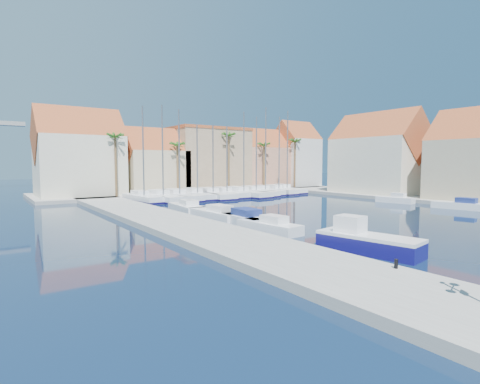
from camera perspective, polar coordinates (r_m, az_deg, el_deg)
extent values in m
plane|color=black|center=(27.17, 22.76, -7.51)|extent=(260.00, 260.00, 0.00)
cube|color=gray|center=(31.25, -8.63, -5.21)|extent=(6.00, 77.00, 0.50)
cube|color=gray|center=(70.37, -7.11, 0.18)|extent=(54.00, 16.00, 0.50)
cube|color=gray|center=(62.06, 27.00, -0.85)|extent=(12.00, 60.00, 0.50)
cylinder|color=black|center=(19.40, 22.69, -10.06)|extent=(0.18, 0.18, 0.45)
cube|color=#13105E|center=(24.26, 18.97, -7.70)|extent=(3.10, 6.45, 0.93)
cube|color=white|center=(24.14, 19.01, -6.38)|extent=(3.10, 6.45, 0.21)
cube|color=white|center=(24.61, 16.45, -4.78)|extent=(1.61, 1.86, 1.13)
cube|color=white|center=(29.78, 4.43, -5.35)|extent=(2.41, 5.91, 0.80)
cube|color=white|center=(29.27, 5.23, -4.14)|extent=(1.48, 2.13, 0.60)
cube|color=white|center=(34.19, 0.25, -4.07)|extent=(2.75, 7.59, 0.80)
cube|color=navy|center=(33.47, 0.94, -3.04)|extent=(1.80, 2.70, 0.60)
cube|color=white|center=(37.02, -3.73, -3.42)|extent=(2.60, 7.19, 0.80)
cube|color=white|center=(36.34, -3.12, -2.45)|extent=(1.70, 2.56, 0.60)
cube|color=white|center=(42.43, -8.15, -2.45)|extent=(2.78, 6.81, 0.80)
cube|color=white|center=(41.73, -7.84, -1.59)|extent=(1.71, 2.46, 0.60)
cube|color=white|center=(51.40, 30.56, -1.82)|extent=(2.84, 6.24, 0.80)
cube|color=navy|center=(51.17, 31.24, -1.09)|extent=(1.66, 2.29, 0.60)
cube|color=white|center=(55.47, 22.53, -1.12)|extent=(2.32, 5.08, 0.80)
cube|color=white|center=(55.22, 23.02, -0.43)|extent=(1.35, 1.87, 0.60)
cube|color=white|center=(53.83, -14.60, -0.98)|extent=(3.05, 9.12, 1.00)
cube|color=#120D44|center=(53.86, -14.59, -1.32)|extent=(3.12, 9.18, 0.28)
cube|color=white|center=(54.58, -15.01, -0.07)|extent=(1.84, 2.81, 0.60)
cylinder|color=slate|center=(53.22, -14.54, 6.09)|extent=(0.20, 0.20, 12.23)
cube|color=white|center=(54.36, -11.84, -0.88)|extent=(3.07, 10.86, 1.00)
cube|color=#120D44|center=(54.39, -11.83, -1.21)|extent=(3.13, 10.92, 0.28)
cube|color=white|center=(55.27, -12.31, 0.03)|extent=(2.04, 3.29, 0.60)
cylinder|color=slate|center=(53.67, -11.71, 6.28)|extent=(0.20, 0.20, 12.51)
cube|color=white|center=(55.76, -9.41, -0.71)|extent=(2.96, 11.12, 1.00)
cube|color=#120D44|center=(55.79, -9.40, -1.04)|extent=(3.02, 11.18, 0.28)
cube|color=white|center=(56.71, -9.89, 0.18)|extent=(2.04, 3.35, 0.60)
cylinder|color=slate|center=(55.06, -9.25, 6.08)|extent=(0.20, 0.20, 12.16)
cube|color=white|center=(57.45, -6.72, -0.53)|extent=(2.91, 10.47, 1.00)
cube|color=#120D44|center=(57.48, -6.72, -0.85)|extent=(2.97, 10.53, 0.28)
cube|color=white|center=(58.31, -7.19, 0.33)|extent=(1.96, 3.16, 0.60)
cylinder|color=slate|center=(56.77, -6.53, 5.05)|extent=(0.20, 0.20, 10.16)
cube|color=white|center=(58.04, -4.35, -0.46)|extent=(3.79, 11.54, 1.00)
cube|color=#120D44|center=(58.07, -4.35, -0.78)|extent=(3.86, 11.61, 0.28)
cube|color=white|center=(59.00, -4.84, 0.39)|extent=(2.31, 3.55, 0.60)
cylinder|color=slate|center=(57.32, -4.13, 5.07)|extent=(0.20, 0.20, 10.18)
cube|color=white|center=(59.47, -2.26, -0.33)|extent=(2.82, 9.96, 1.00)
cube|color=#120D44|center=(59.50, -2.26, -0.64)|extent=(2.88, 10.02, 0.28)
cube|color=white|center=(60.23, -2.79, 0.49)|extent=(1.88, 3.01, 0.60)
cylinder|color=slate|center=(58.86, -2.00, 5.07)|extent=(0.20, 0.20, 10.19)
cube|color=white|center=(60.64, 0.23, -0.24)|extent=(4.00, 12.06, 1.00)
cube|color=#120D44|center=(60.67, 0.23, -0.54)|extent=(4.06, 12.13, 0.28)
cube|color=white|center=(61.50, -0.47, 0.58)|extent=(2.43, 3.71, 0.60)
cylinder|color=slate|center=(60.01, 0.59, 6.17)|extent=(0.20, 0.20, 12.51)
cube|color=white|center=(62.44, 2.22, -0.10)|extent=(3.26, 10.66, 1.00)
cube|color=#120D44|center=(62.46, 2.22, -0.40)|extent=(3.32, 10.72, 0.28)
cube|color=white|center=(63.25, 1.69, 0.68)|extent=(2.07, 3.25, 0.60)
cylinder|color=slate|center=(61.82, 2.51, 5.87)|extent=(0.20, 0.20, 11.98)
cube|color=white|center=(64.37, 3.67, 0.03)|extent=(3.20, 9.54, 1.00)
cube|color=#120D44|center=(64.39, 3.67, -0.26)|extent=(3.26, 9.61, 0.28)
cube|color=white|center=(65.09, 3.22, 0.78)|extent=(1.93, 2.94, 0.60)
cylinder|color=slate|center=(63.83, 3.94, 6.62)|extent=(0.20, 0.20, 13.76)
cube|color=white|center=(65.97, 5.70, 0.12)|extent=(2.59, 8.95, 1.00)
cube|color=#120D44|center=(65.99, 5.70, -0.16)|extent=(2.65, 9.02, 0.28)
cube|color=white|center=(66.61, 5.23, 0.86)|extent=(1.70, 2.71, 0.60)
cylinder|color=slate|center=(65.46, 5.99, 5.96)|extent=(0.20, 0.20, 12.41)
cube|color=white|center=(68.27, 6.94, 0.26)|extent=(2.84, 9.40, 1.00)
cube|color=#120D44|center=(68.29, 6.93, -0.01)|extent=(2.90, 9.46, 0.28)
cube|color=white|center=(68.93, 6.45, 0.97)|extent=(1.82, 2.86, 0.60)
cylinder|color=slate|center=(67.77, 7.24, 6.43)|extent=(0.20, 0.20, 13.68)
cube|color=beige|center=(62.46, -23.23, 3.67)|extent=(12.00, 9.00, 9.00)
cube|color=maroon|center=(62.58, -23.35, 7.79)|extent=(12.30, 9.00, 9.00)
cube|color=#C7B08C|center=(65.93, -12.92, 3.07)|extent=(10.00, 8.00, 7.00)
cube|color=maroon|center=(65.95, -12.97, 6.11)|extent=(10.30, 8.00, 8.00)
cube|color=#9D8160|center=(71.62, -5.02, 4.87)|extent=(14.00, 10.00, 11.00)
cube|color=maroon|center=(71.89, -5.06, 9.46)|extent=(14.20, 10.20, 0.50)
cube|color=tan|center=(77.48, 3.10, 3.74)|extent=(10.00, 8.00, 8.00)
cube|color=maroon|center=(77.53, 3.11, 6.70)|extent=(10.30, 8.00, 8.00)
cube|color=silver|center=(82.56, 8.49, 4.44)|extent=(8.00, 8.00, 10.00)
cube|color=maroon|center=(82.72, 8.53, 7.90)|extent=(8.30, 8.00, 8.00)
cube|color=beige|center=(66.56, 20.30, 3.78)|extent=(9.00, 14.00, 9.00)
cube|color=maroon|center=(66.68, 20.40, 7.65)|extent=(9.00, 14.30, 9.00)
cylinder|color=brown|center=(58.57, -18.40, 3.78)|extent=(0.36, 0.36, 9.00)
sphere|color=#295E1A|center=(58.69, -18.50, 8.03)|extent=(2.60, 2.60, 2.60)
cylinder|color=brown|center=(62.14, -9.49, 3.51)|extent=(0.36, 0.36, 8.00)
sphere|color=#295E1A|center=(62.20, -9.54, 7.06)|extent=(2.60, 2.60, 2.60)
cylinder|color=brown|center=(67.01, -1.72, 4.49)|extent=(0.36, 0.36, 10.00)
sphere|color=#295E1A|center=(67.19, -1.73, 8.63)|extent=(2.60, 2.60, 2.60)
cylinder|color=brown|center=(71.69, 3.66, 3.88)|extent=(0.36, 0.36, 8.50)
sphere|color=#295E1A|center=(71.77, 3.68, 7.15)|extent=(2.60, 2.60, 2.60)
cylinder|color=brown|center=(76.91, 8.35, 4.25)|extent=(0.36, 0.36, 9.50)
sphere|color=#295E1A|center=(77.03, 8.39, 7.68)|extent=(2.60, 2.60, 2.60)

